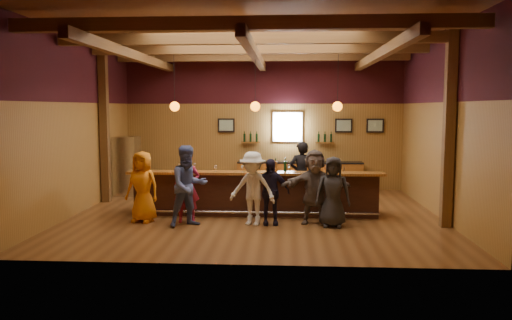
% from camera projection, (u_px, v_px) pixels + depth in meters
% --- Properties ---
extents(room, '(9.04, 9.00, 4.52)m').
position_uv_depth(room, '(255.00, 86.00, 12.21)').
color(room, brown).
rests_on(room, ground).
extents(bar_counter, '(6.30, 1.07, 1.11)m').
position_uv_depth(bar_counter, '(256.00, 193.00, 12.58)').
color(bar_counter, black).
rests_on(bar_counter, ground).
extents(back_bar_cabinet, '(4.00, 0.52, 0.95)m').
position_uv_depth(back_bar_cabinet, '(300.00, 176.00, 16.06)').
color(back_bar_cabinet, brown).
rests_on(back_bar_cabinet, ground).
extents(window, '(0.95, 0.09, 0.95)m').
position_uv_depth(window, '(288.00, 127.00, 16.14)').
color(window, silver).
rests_on(window, room).
extents(framed_pictures, '(5.35, 0.05, 0.45)m').
position_uv_depth(framed_pictures, '(315.00, 125.00, 16.07)').
color(framed_pictures, black).
rests_on(framed_pictures, room).
extents(wine_shelves, '(3.00, 0.18, 0.30)m').
position_uv_depth(wine_shelves, '(288.00, 140.00, 16.12)').
color(wine_shelves, brown).
rests_on(wine_shelves, room).
extents(pendant_lights, '(4.24, 0.24, 1.37)m').
position_uv_depth(pendant_lights, '(255.00, 106.00, 12.21)').
color(pendant_lights, black).
rests_on(pendant_lights, room).
extents(stainless_fridge, '(0.70, 0.70, 1.80)m').
position_uv_depth(stainless_fridge, '(127.00, 166.00, 15.23)').
color(stainless_fridge, silver).
rests_on(stainless_fridge, ground).
extents(customer_orange, '(0.91, 0.70, 1.66)m').
position_uv_depth(customer_orange, '(143.00, 187.00, 11.66)').
color(customer_orange, orange).
rests_on(customer_orange, ground).
extents(customer_redvest, '(0.66, 0.50, 1.65)m').
position_uv_depth(customer_redvest, '(187.00, 187.00, 11.64)').
color(customer_redvest, maroon).
rests_on(customer_redvest, ground).
extents(customer_denim, '(1.12, 1.07, 1.83)m').
position_uv_depth(customer_denim, '(189.00, 186.00, 11.22)').
color(customer_denim, '#495892').
rests_on(customer_denim, ground).
extents(customer_white, '(1.22, 0.92, 1.68)m').
position_uv_depth(customer_white, '(253.00, 189.00, 11.33)').
color(customer_white, silver).
rests_on(customer_white, ground).
extents(customer_navy, '(0.92, 0.44, 1.52)m').
position_uv_depth(customer_navy, '(270.00, 192.00, 11.38)').
color(customer_navy, black).
rests_on(customer_navy, ground).
extents(customer_brown, '(1.63, 0.63, 1.72)m').
position_uv_depth(customer_brown, '(315.00, 187.00, 11.47)').
color(customer_brown, '#5B4F49').
rests_on(customer_brown, ground).
extents(customer_dark, '(0.82, 0.57, 1.59)m').
position_uv_depth(customer_dark, '(333.00, 192.00, 11.17)').
color(customer_dark, '#252528').
rests_on(customer_dark, ground).
extents(bartender, '(0.70, 0.50, 1.77)m').
position_uv_depth(bartender, '(301.00, 174.00, 13.40)').
color(bartender, black).
rests_on(bartender, ground).
extents(ice_bucket, '(0.24, 0.24, 0.27)m').
position_uv_depth(ice_bucket, '(272.00, 166.00, 12.18)').
color(ice_bucket, brown).
rests_on(ice_bucket, bar_counter).
extents(bottle_a, '(0.07, 0.07, 0.33)m').
position_uv_depth(bottle_a, '(276.00, 166.00, 12.24)').
color(bottle_a, black).
rests_on(bottle_a, bar_counter).
extents(bottle_b, '(0.07, 0.07, 0.34)m').
position_uv_depth(bottle_b, '(285.00, 166.00, 12.27)').
color(bottle_b, black).
rests_on(bottle_b, bar_counter).
extents(glass_a, '(0.08, 0.08, 0.17)m').
position_uv_depth(glass_a, '(148.00, 166.00, 12.36)').
color(glass_a, silver).
rests_on(glass_a, bar_counter).
extents(glass_b, '(0.09, 0.09, 0.19)m').
position_uv_depth(glass_b, '(179.00, 166.00, 12.26)').
color(glass_b, silver).
rests_on(glass_b, bar_counter).
extents(glass_c, '(0.09, 0.09, 0.20)m').
position_uv_depth(glass_c, '(195.00, 165.00, 12.34)').
color(glass_c, silver).
rests_on(glass_c, bar_counter).
extents(glass_d, '(0.08, 0.08, 0.17)m').
position_uv_depth(glass_d, '(216.00, 167.00, 12.18)').
color(glass_d, silver).
rests_on(glass_d, bar_counter).
extents(glass_e, '(0.07, 0.07, 0.16)m').
position_uv_depth(glass_e, '(242.00, 167.00, 12.23)').
color(glass_e, silver).
rests_on(glass_e, bar_counter).
extents(glass_f, '(0.09, 0.09, 0.20)m').
position_uv_depth(glass_f, '(289.00, 167.00, 12.04)').
color(glass_f, silver).
rests_on(glass_f, bar_counter).
extents(glass_g, '(0.08, 0.08, 0.17)m').
position_uv_depth(glass_g, '(315.00, 167.00, 12.13)').
color(glass_g, silver).
rests_on(glass_g, bar_counter).
extents(glass_h, '(0.08, 0.08, 0.18)m').
position_uv_depth(glass_h, '(329.00, 167.00, 12.05)').
color(glass_h, silver).
rests_on(glass_h, bar_counter).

